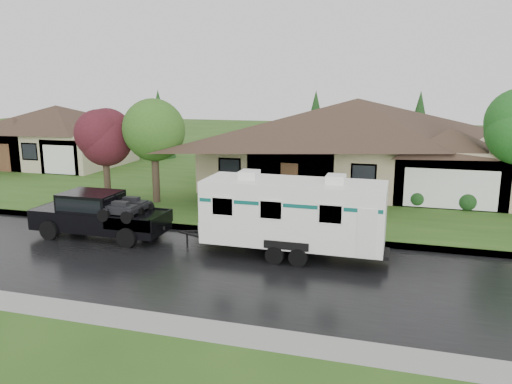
# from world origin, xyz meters

# --- Properties ---
(ground) EXTENTS (140.00, 140.00, 0.00)m
(ground) POSITION_xyz_m (0.00, 0.00, 0.00)
(ground) COLOR #2D5119
(ground) RESTS_ON ground
(road) EXTENTS (140.00, 8.00, 0.01)m
(road) POSITION_xyz_m (0.00, -2.00, 0.01)
(road) COLOR black
(road) RESTS_ON ground
(curb) EXTENTS (140.00, 0.50, 0.15)m
(curb) POSITION_xyz_m (0.00, 2.25, 0.07)
(curb) COLOR gray
(curb) RESTS_ON ground
(lawn) EXTENTS (140.00, 26.00, 0.15)m
(lawn) POSITION_xyz_m (0.00, 15.00, 0.07)
(lawn) COLOR #2D5119
(lawn) RESTS_ON ground
(house_main) EXTENTS (19.44, 10.80, 6.90)m
(house_main) POSITION_xyz_m (2.29, 13.84, 3.59)
(house_main) COLOR tan
(house_main) RESTS_ON lawn
(house_far) EXTENTS (10.80, 8.64, 5.80)m
(house_far) POSITION_xyz_m (-21.78, 15.85, 2.97)
(house_far) COLOR tan
(house_far) RESTS_ON lawn
(tree_left_green) EXTENTS (3.60, 3.60, 5.97)m
(tree_left_green) POSITION_xyz_m (-8.26, 6.32, 4.29)
(tree_left_green) COLOR #382B1E
(tree_left_green) RESTS_ON lawn
(tree_red) EXTENTS (3.10, 3.10, 5.13)m
(tree_red) POSITION_xyz_m (-11.27, 6.16, 3.71)
(tree_red) COLOR #382B1E
(tree_red) RESTS_ON lawn
(shrub_row) EXTENTS (13.60, 1.00, 1.00)m
(shrub_row) POSITION_xyz_m (2.00, 9.30, 0.65)
(shrub_row) COLOR #143814
(shrub_row) RESTS_ON lawn
(pickup_truck) EXTENTS (5.99, 2.28, 2.00)m
(pickup_truck) POSITION_xyz_m (-7.91, 0.11, 1.07)
(pickup_truck) COLOR black
(pickup_truck) RESTS_ON ground
(travel_trailer) EXTENTS (7.39, 2.60, 3.32)m
(travel_trailer) POSITION_xyz_m (0.90, 0.11, 1.76)
(travel_trailer) COLOR white
(travel_trailer) RESTS_ON ground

